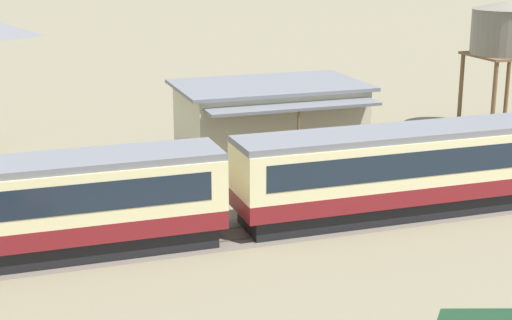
# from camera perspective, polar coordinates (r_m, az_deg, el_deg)

# --- Properties ---
(passenger_train) EXTENTS (57.35, 3.19, 4.14)m
(passenger_train) POSITION_cam_1_polar(r_m,az_deg,el_deg) (37.97, 12.46, -0.34)
(passenger_train) COLOR maroon
(passenger_train) RESTS_ON ground_plane
(railway_track) EXTENTS (101.75, 3.60, 0.04)m
(railway_track) POSITION_cam_1_polar(r_m,az_deg,el_deg) (36.90, 7.17, -4.29)
(railway_track) COLOR #665B51
(railway_track) RESTS_ON ground_plane
(station_building) EXTENTS (10.66, 8.01, 4.69)m
(station_building) POSITION_cam_1_polar(r_m,az_deg,el_deg) (45.20, 0.99, 2.70)
(station_building) COLOR beige
(station_building) RESTS_ON ground_plane
(water_tower) EXTENTS (4.73, 4.73, 8.73)m
(water_tower) POSITION_cam_1_polar(r_m,az_deg,el_deg) (54.55, 17.74, 9.00)
(water_tower) COLOR brown
(water_tower) RESTS_ON ground_plane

